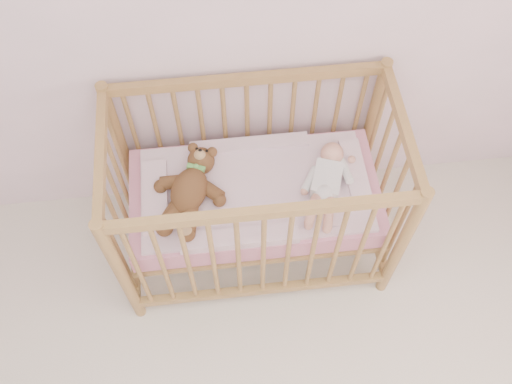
{
  "coord_description": "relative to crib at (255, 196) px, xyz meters",
  "views": [
    {
      "loc": [
        0.03,
        0.17,
        2.92
      ],
      "look_at": [
        0.18,
        1.55,
        0.62
      ],
      "focal_mm": 40.0,
      "sensor_mm": 36.0,
      "label": 1
    }
  ],
  "objects": [
    {
      "name": "crib",
      "position": [
        0.0,
        0.0,
        0.0
      ],
      "size": [
        1.36,
        0.76,
        1.0
      ],
      "primitive_type": null,
      "color": "tan",
      "rests_on": "floor"
    },
    {
      "name": "blanket",
      "position": [
        0.0,
        0.0,
        0.06
      ],
      "size": [
        1.1,
        0.58,
        0.06
      ],
      "primitive_type": null,
      "color": "pink",
      "rests_on": "mattress"
    },
    {
      "name": "baby",
      "position": [
        0.34,
        -0.02,
        0.14
      ],
      "size": [
        0.4,
        0.56,
        0.12
      ],
      "primitive_type": null,
      "rotation": [
        0.0,
        0.0,
        -0.34
      ],
      "color": "white",
      "rests_on": "blanket"
    },
    {
      "name": "wall_back",
      "position": [
        -0.18,
        0.4,
        0.85
      ],
      "size": [
        4.0,
        0.02,
        2.7
      ],
      "primitive_type": "cube",
      "color": "silver",
      "rests_on": "floor"
    },
    {
      "name": "mattress",
      "position": [
        0.0,
        0.0,
        -0.01
      ],
      "size": [
        1.22,
        0.62,
        0.13
      ],
      "primitive_type": "cube",
      "color": "pink",
      "rests_on": "crib"
    },
    {
      "name": "teddy_bear",
      "position": [
        -0.31,
        -0.02,
        0.15
      ],
      "size": [
        0.54,
        0.62,
        0.15
      ],
      "primitive_type": null,
      "rotation": [
        0.0,
        0.0,
        -0.37
      ],
      "color": "brown",
      "rests_on": "blanket"
    }
  ]
}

